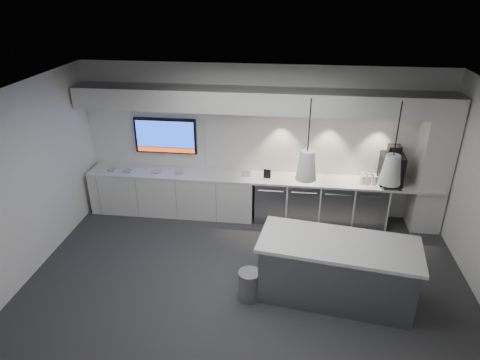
# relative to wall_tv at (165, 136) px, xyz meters

# --- Properties ---
(floor) EXTENTS (7.00, 7.00, 0.00)m
(floor) POSITION_rel_wall_tv_xyz_m (1.90, -2.45, -1.56)
(floor) COLOR #2F2F31
(floor) RESTS_ON ground
(ceiling) EXTENTS (7.00, 7.00, 0.00)m
(ceiling) POSITION_rel_wall_tv_xyz_m (1.90, -2.45, 1.44)
(ceiling) COLOR black
(ceiling) RESTS_ON wall_back
(wall_back) EXTENTS (7.00, 0.00, 7.00)m
(wall_back) POSITION_rel_wall_tv_xyz_m (1.90, 0.05, -0.06)
(wall_back) COLOR white
(wall_back) RESTS_ON floor
(wall_front) EXTENTS (7.00, 0.00, 7.00)m
(wall_front) POSITION_rel_wall_tv_xyz_m (1.90, -4.95, -0.06)
(wall_front) COLOR white
(wall_front) RESTS_ON floor
(wall_left) EXTENTS (0.00, 7.00, 7.00)m
(wall_left) POSITION_rel_wall_tv_xyz_m (-1.60, -2.45, -0.06)
(wall_left) COLOR white
(wall_left) RESTS_ON floor
(back_counter) EXTENTS (6.80, 0.65, 0.04)m
(back_counter) POSITION_rel_wall_tv_xyz_m (1.90, -0.27, -0.68)
(back_counter) COLOR silver
(back_counter) RESTS_ON left_base_cabinets
(left_base_cabinets) EXTENTS (3.30, 0.63, 0.86)m
(left_base_cabinets) POSITION_rel_wall_tv_xyz_m (0.15, -0.27, -1.13)
(left_base_cabinets) COLOR silver
(left_base_cabinets) RESTS_ON floor
(fridge_unit_a) EXTENTS (0.60, 0.61, 0.85)m
(fridge_unit_a) POSITION_rel_wall_tv_xyz_m (2.15, -0.27, -1.13)
(fridge_unit_a) COLOR gray
(fridge_unit_a) RESTS_ON floor
(fridge_unit_b) EXTENTS (0.60, 0.61, 0.85)m
(fridge_unit_b) POSITION_rel_wall_tv_xyz_m (2.78, -0.27, -1.13)
(fridge_unit_b) COLOR gray
(fridge_unit_b) RESTS_ON floor
(fridge_unit_c) EXTENTS (0.60, 0.61, 0.85)m
(fridge_unit_c) POSITION_rel_wall_tv_xyz_m (3.41, -0.27, -1.13)
(fridge_unit_c) COLOR gray
(fridge_unit_c) RESTS_ON floor
(fridge_unit_d) EXTENTS (0.60, 0.61, 0.85)m
(fridge_unit_d) POSITION_rel_wall_tv_xyz_m (4.04, -0.27, -1.13)
(fridge_unit_d) COLOR gray
(fridge_unit_d) RESTS_ON floor
(backsplash) EXTENTS (4.60, 0.03, 1.30)m
(backsplash) POSITION_rel_wall_tv_xyz_m (3.10, 0.03, -0.01)
(backsplash) COLOR silver
(backsplash) RESTS_ON wall_back
(soffit) EXTENTS (6.90, 0.60, 0.40)m
(soffit) POSITION_rel_wall_tv_xyz_m (1.90, -0.25, 0.84)
(soffit) COLOR silver
(soffit) RESTS_ON wall_back
(column) EXTENTS (0.55, 0.55, 2.60)m
(column) POSITION_rel_wall_tv_xyz_m (5.10, -0.25, -0.26)
(column) COLOR silver
(column) RESTS_ON floor
(wall_tv) EXTENTS (1.25, 0.07, 0.72)m
(wall_tv) POSITION_rel_wall_tv_xyz_m (0.00, 0.00, 0.00)
(wall_tv) COLOR black
(wall_tv) RESTS_ON wall_back
(island) EXTENTS (2.40, 1.30, 0.97)m
(island) POSITION_rel_wall_tv_xyz_m (3.25, -2.54, -1.07)
(island) COLOR gray
(island) RESTS_ON floor
(bin) EXTENTS (0.36, 0.36, 0.47)m
(bin) POSITION_rel_wall_tv_xyz_m (1.98, -2.73, -1.32)
(bin) COLOR gray
(bin) RESTS_ON floor
(coffee_machine) EXTENTS (0.42, 0.59, 0.75)m
(coffee_machine) POSITION_rel_wall_tv_xyz_m (4.37, -0.25, -0.35)
(coffee_machine) COLOR black
(coffee_machine) RESTS_ON back_counter
(sign_black) EXTENTS (0.14, 0.04, 0.18)m
(sign_black) POSITION_rel_wall_tv_xyz_m (2.06, -0.33, -0.57)
(sign_black) COLOR black
(sign_black) RESTS_ON back_counter
(sign_white) EXTENTS (0.18, 0.02, 0.14)m
(sign_white) POSITION_rel_wall_tv_xyz_m (1.65, -0.32, -0.59)
(sign_white) COLOR silver
(sign_white) RESTS_ON back_counter
(cup_cluster) EXTENTS (0.41, 0.19, 0.16)m
(cup_cluster) POSITION_rel_wall_tv_xyz_m (4.03, -0.30, -0.58)
(cup_cluster) COLOR white
(cup_cluster) RESTS_ON back_counter
(tray_a) EXTENTS (0.19, 0.19, 0.02)m
(tray_a) POSITION_rel_wall_tv_xyz_m (-1.04, -0.34, -0.65)
(tray_a) COLOR #9F9F9F
(tray_a) RESTS_ON back_counter
(tray_b) EXTENTS (0.19, 0.19, 0.02)m
(tray_b) POSITION_rel_wall_tv_xyz_m (-0.71, -0.35, -0.65)
(tray_b) COLOR #9F9F9F
(tray_b) RESTS_ON back_counter
(tray_c) EXTENTS (0.19, 0.19, 0.02)m
(tray_c) POSITION_rel_wall_tv_xyz_m (-0.14, -0.33, -0.65)
(tray_c) COLOR #9F9F9F
(tray_c) RESTS_ON back_counter
(tray_d) EXTENTS (0.19, 0.19, 0.02)m
(tray_d) POSITION_rel_wall_tv_xyz_m (0.32, -0.31, -0.65)
(tray_d) COLOR #9F9F9F
(tray_d) RESTS_ON back_counter
(pendant_left) EXTENTS (0.28, 0.28, 1.10)m
(pendant_left) POSITION_rel_wall_tv_xyz_m (2.70, -2.54, 0.59)
(pendant_left) COLOR silver
(pendant_left) RESTS_ON ceiling
(pendant_right) EXTENTS (0.28, 0.28, 1.10)m
(pendant_right) POSITION_rel_wall_tv_xyz_m (3.79, -2.54, 0.59)
(pendant_right) COLOR silver
(pendant_right) RESTS_ON ceiling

